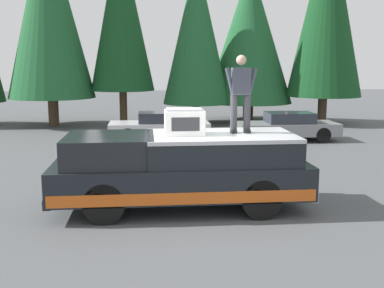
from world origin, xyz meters
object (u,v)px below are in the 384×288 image
(pickup_truck, at_px, (181,170))
(compressor_unit, at_px, (184,122))
(parked_car_grey, at_px, (287,126))
(parked_car_silver, at_px, (160,126))
(person_on_truck_bed, at_px, (241,92))

(pickup_truck, distance_m, compressor_unit, 1.06)
(parked_car_grey, distance_m, parked_car_silver, 5.26)
(parked_car_grey, bearing_deg, person_on_truck_bed, 156.65)
(compressor_unit, distance_m, person_on_truck_bed, 1.40)
(parked_car_silver, bearing_deg, parked_car_grey, -96.77)
(person_on_truck_bed, distance_m, parked_car_silver, 9.58)
(pickup_truck, bearing_deg, person_on_truck_bed, -84.03)
(person_on_truck_bed, height_order, parked_car_silver, person_on_truck_bed)
(person_on_truck_bed, bearing_deg, parked_car_grey, -23.35)
(compressor_unit, distance_m, parked_car_silver, 9.48)
(pickup_truck, distance_m, parked_car_silver, 9.40)
(compressor_unit, bearing_deg, person_on_truck_bed, -84.24)
(person_on_truck_bed, relative_size, parked_car_grey, 0.41)
(pickup_truck, bearing_deg, parked_car_grey, -29.94)
(pickup_truck, xyz_separation_m, parked_car_grey, (8.77, -5.05, -0.29))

